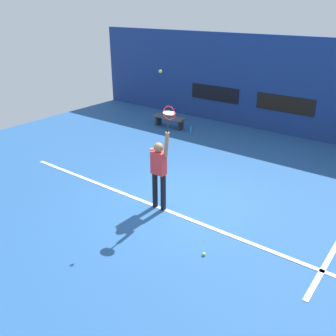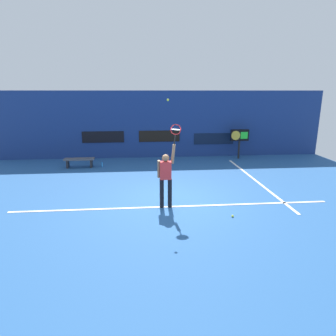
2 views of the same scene
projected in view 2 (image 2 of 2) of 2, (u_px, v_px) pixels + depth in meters
ground_plane at (172, 201)px, 9.75m from camera, size 18.00×18.00×0.00m
back_wall at (159, 124)px, 15.81m from camera, size 18.00×0.20×3.55m
sponsor_banner_center at (159, 136)px, 15.85m from camera, size 2.20×0.03×0.60m
sponsor_banner_portside at (103, 137)px, 15.60m from camera, size 2.20×0.03×0.60m
sponsor_banner_starboard at (214, 139)px, 16.16m from camera, size 2.20×0.03×0.60m
court_baseline at (173, 207)px, 9.22m from camera, size 10.00×0.10×0.01m
court_sideline at (255, 180)px, 11.98m from camera, size 0.10×7.00×0.01m
tennis_player at (166, 176)px, 8.94m from camera, size 0.55×0.31×1.99m
tennis_racket at (176, 131)px, 8.61m from camera, size 0.34×0.27×0.62m
tennis_ball at (168, 100)px, 8.37m from camera, size 0.07×0.07×0.07m
scoreboard_clock at (240, 136)px, 15.53m from camera, size 0.96×0.20×1.56m
court_bench at (79, 161)px, 13.89m from camera, size 1.40×0.36×0.45m
water_bottle at (102, 165)px, 14.03m from camera, size 0.07×0.07×0.24m
spare_ball at (233, 216)px, 8.45m from camera, size 0.07×0.07×0.07m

